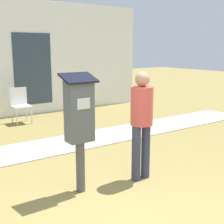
# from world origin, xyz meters

# --- Properties ---
(ground_plane) EXTENTS (40.00, 40.00, 0.00)m
(ground_plane) POSITION_xyz_m (0.00, 0.00, 0.00)
(ground_plane) COLOR olive
(sidewalk) EXTENTS (12.00, 1.10, 0.02)m
(sidewalk) POSITION_xyz_m (0.00, 2.91, 0.01)
(sidewalk) COLOR #B7B2A8
(sidewalk) RESTS_ON ground
(parking_meter) EXTENTS (0.44, 0.31, 1.59)m
(parking_meter) POSITION_xyz_m (0.07, 0.91, 1.02)
(parking_meter) COLOR #4C4C4C
(parking_meter) RESTS_ON ground
(person_standing) EXTENTS (0.32, 0.32, 1.58)m
(person_standing) POSITION_xyz_m (0.99, 0.77, 0.93)
(person_standing) COLOR #333851
(person_standing) RESTS_ON ground
(outdoor_chair_middle) EXTENTS (0.44, 0.44, 0.90)m
(outdoor_chair_middle) POSITION_xyz_m (0.72, 5.23, 0.53)
(outdoor_chair_middle) COLOR white
(outdoor_chair_middle) RESTS_ON ground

